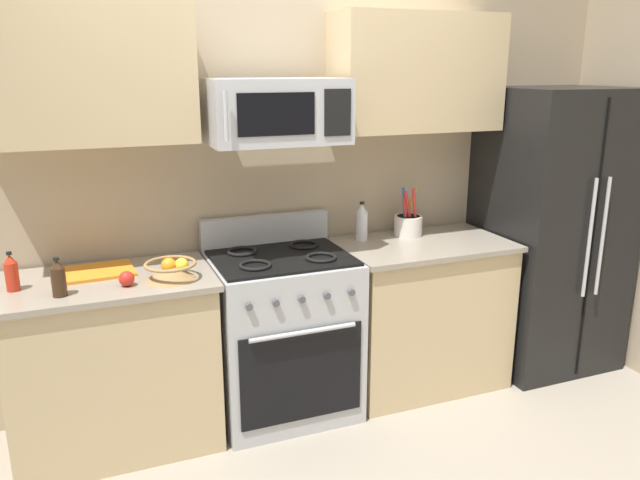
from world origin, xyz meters
The scene contains 16 objects.
ground_plane centered at (0.00, 0.00, 0.00)m, with size 16.00×16.00×0.00m, color gray.
wall_back centered at (0.00, 1.07, 1.30)m, with size 8.00×0.10×2.60m, color tan.
counter_left centered at (-0.90, 0.68, 0.46)m, with size 1.03×0.64×0.91m.
range_oven centered at (0.00, 0.68, 0.47)m, with size 0.76×0.68×1.09m.
counter_right centered at (0.90, 0.68, 0.46)m, with size 1.01×0.64×0.91m.
refrigerator centered at (1.82, 0.66, 0.90)m, with size 0.81×0.75×1.80m.
microwave centered at (0.00, 0.71, 1.70)m, with size 0.71×0.44×0.33m.
upper_cabinets_left centered at (-0.91, 0.85, 1.88)m, with size 1.02×0.34×0.66m.
upper_cabinets_right centered at (0.90, 0.85, 1.88)m, with size 1.00×0.34×0.66m.
utensil_crock centered at (0.88, 0.85, 0.98)m, with size 0.17×0.17×0.30m.
fruit_basket centered at (-0.61, 0.55, 0.96)m, with size 0.25×0.25×0.11m.
apple_loose centered at (-0.82, 0.53, 0.95)m, with size 0.07×0.07×0.07m, color red.
cutting_board centered at (-0.96, 0.79, 0.92)m, with size 0.39×0.27×0.02m, color orange.
bottle_hot_sauce centered at (-1.32, 0.66, 1.00)m, with size 0.06×0.06×0.19m.
bottle_soy centered at (-1.11, 0.51, 0.99)m, with size 0.07×0.07×0.18m.
bottle_vinegar centered at (0.57, 0.86, 1.02)m, with size 0.07×0.07×0.23m.
Camera 1 is at (-1.00, -2.41, 1.92)m, focal length 35.02 mm.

